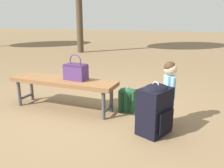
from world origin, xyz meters
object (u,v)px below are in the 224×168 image
at_px(child_standing, 170,83).
at_px(backpack_small, 127,99).
at_px(backpack_large, 155,108).
at_px(park_bench, 63,83).
at_px(handbag, 76,71).

distance_m(child_standing, backpack_small, 0.72).
bearing_deg(backpack_large, child_standing, 68.62).
bearing_deg(backpack_large, backpack_small, 129.29).
relative_size(park_bench, child_standing, 2.03).
bearing_deg(park_bench, backpack_small, 10.96).
distance_m(park_bench, backpack_large, 1.43).
relative_size(child_standing, backpack_large, 1.28).
relative_size(handbag, backpack_small, 1.00).
bearing_deg(child_standing, backpack_small, 158.10).
bearing_deg(park_bench, handbag, 11.69).
xyz_separation_m(child_standing, backpack_small, (-0.59, 0.24, -0.35)).
relative_size(handbag, child_standing, 0.46).
distance_m(park_bench, backpack_small, 0.96).
bearing_deg(backpack_large, park_bench, 164.38).
xyz_separation_m(park_bench, backpack_small, (0.92, 0.18, -0.21)).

